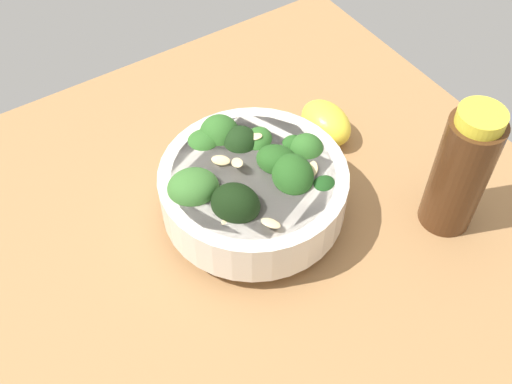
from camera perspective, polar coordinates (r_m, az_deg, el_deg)
ground_plane at (r=64.79cm, az=0.69°, el=-2.69°), size 57.45×57.45×4.07cm
bowl_of_broccoli at (r=59.29cm, az=-0.18°, el=0.46°), size 18.13×18.97×9.46cm
lemon_wedge at (r=69.20cm, az=6.50°, el=6.39°), size 4.73×6.79×4.11cm
bottle_tall at (r=60.23cm, az=18.46°, el=1.84°), size 5.20×5.20×14.40cm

